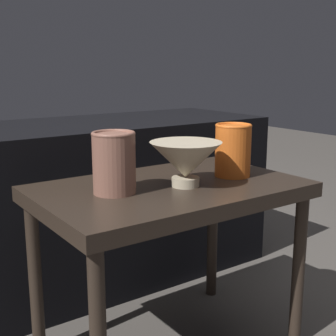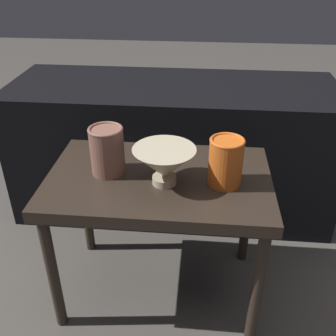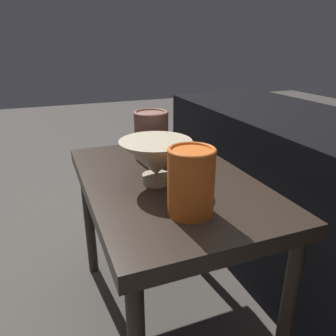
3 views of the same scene
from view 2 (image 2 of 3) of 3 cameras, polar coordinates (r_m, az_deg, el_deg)
ground_plane at (r=1.56m, az=-1.12°, el=-16.80°), size 8.00×8.00×0.00m
table at (r=1.27m, az=-1.32°, el=-3.40°), size 0.71×0.45×0.49m
couch_backdrop at (r=1.82m, az=0.73°, el=2.92°), size 1.41×0.50×0.60m
bowl at (r=1.17m, az=-0.55°, el=0.65°), size 0.19×0.19×0.12m
vase_textured_left at (r=1.24m, az=-8.83°, el=2.63°), size 0.11×0.11×0.15m
vase_colorful_right at (r=1.17m, az=8.38°, el=0.97°), size 0.10×0.10×0.15m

